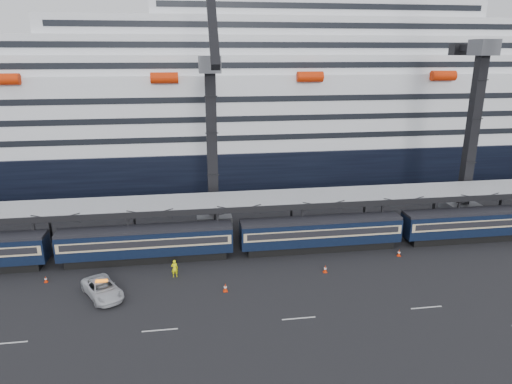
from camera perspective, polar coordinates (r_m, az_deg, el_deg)
The scene contains 12 objects.
ground at distance 49.78m, azimuth 20.36°, elevation -10.83°, with size 260.00×260.00×0.00m, color black.
train at distance 55.27m, azimuth 11.44°, elevation -4.73°, with size 133.05×3.00×4.05m.
canopy at distance 59.44m, azimuth 14.55°, elevation -0.27°, with size 130.00×6.25×5.53m.
cruise_ship at distance 87.45m, azimuth 6.08°, elevation 10.37°, with size 214.09×28.84×34.00m.
crane_dark_near at distance 57.71m, azimuth -5.53°, elevation 6.53°, with size 4.50×17.75×35.08m.
crane_dark_mid at distance 67.97m, azimuth 25.72°, elevation 7.75°, with size 4.50×18.24×39.64m.
pickup_truck at distance 46.80m, azimuth -18.64°, elevation -11.41°, with size 2.61×5.66×1.57m, color #B9BBC1.
worker at distance 48.62m, azimuth -10.15°, elevation -9.39°, with size 0.69×0.46×1.91m, color #FEFF0D.
traffic_cone_a at distance 51.75m, azimuth -24.80°, elevation -9.86°, with size 0.35×0.35×0.69m.
traffic_cone_b at distance 45.54m, azimuth -3.86°, elevation -11.81°, with size 0.44×0.44×0.87m.
traffic_cone_c at distance 49.58m, azimuth 8.64°, elevation -9.46°, with size 0.42×0.42×0.84m.
traffic_cone_d at distance 55.20m, azimuth 17.44°, elevation -7.24°, with size 0.41×0.41×0.83m.
Camera 1 is at (-22.93, -38.09, 22.39)m, focal length 32.00 mm.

